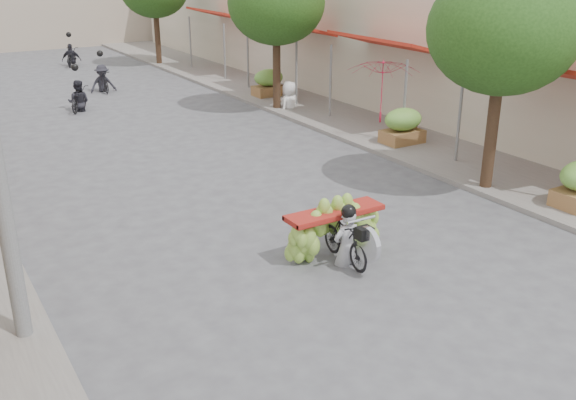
{
  "coord_description": "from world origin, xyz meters",
  "views": [
    {
      "loc": [
        -6.31,
        -6.01,
        5.38
      ],
      "look_at": [
        -0.51,
        3.5,
        1.1
      ],
      "focal_mm": 40.0,
      "sensor_mm": 36.0,
      "label": 1
    }
  ],
  "objects": [
    {
      "name": "produce_crate_mid",
      "position": [
        6.2,
        8.0,
        0.71
      ],
      "size": [
        1.2,
        0.88,
        1.16
      ],
      "color": "brown",
      "rests_on": "ground"
    },
    {
      "name": "shophouse_row_right",
      "position": [
        11.99,
        14.0,
        3.0
      ],
      "size": [
        9.77,
        40.0,
        6.0
      ],
      "color": "beige",
      "rests_on": "ground"
    },
    {
      "name": "street_tree_near",
      "position": [
        5.4,
        4.0,
        3.78
      ],
      "size": [
        3.4,
        3.4,
        5.25
      ],
      "color": "#3A2719",
      "rests_on": "ground"
    },
    {
      "name": "sidewalk_right",
      "position": [
        7.0,
        15.0,
        0.06
      ],
      "size": [
        4.0,
        60.0,
        0.12
      ],
      "primitive_type": "cube",
      "color": "gray",
      "rests_on": "ground"
    },
    {
      "name": "banana_motorbike",
      "position": [
        0.19,
        2.79,
        0.67
      ],
      "size": [
        2.2,
        1.75,
        1.95
      ],
      "color": "black",
      "rests_on": "ground"
    },
    {
      "name": "produce_crate_far",
      "position": [
        6.2,
        16.0,
        0.71
      ],
      "size": [
        1.2,
        0.88,
        1.16
      ],
      "color": "brown",
      "rests_on": "ground"
    },
    {
      "name": "pedestrian",
      "position": [
        5.81,
        13.78,
        1.07
      ],
      "size": [
        1.08,
        0.91,
        1.9
      ],
      "rotation": [
        0.0,
        0.0,
        3.59
      ],
      "color": "white",
      "rests_on": "ground"
    },
    {
      "name": "bg_motorbike_a",
      "position": [
        -0.8,
        17.75,
        0.76
      ],
      "size": [
        1.26,
        1.6,
        1.95
      ],
      "color": "black",
      "rests_on": "ground"
    },
    {
      "name": "ground",
      "position": [
        0.0,
        0.0,
        0.0
      ],
      "size": [
        120.0,
        120.0,
        0.0
      ],
      "primitive_type": "plane",
      "color": "#57575C",
      "rests_on": "ground"
    },
    {
      "name": "bg_motorbike_c",
      "position": [
        1.48,
        28.1,
        0.8
      ],
      "size": [
        1.21,
        1.68,
        1.95
      ],
      "color": "black",
      "rests_on": "ground"
    },
    {
      "name": "bg_motorbike_b",
      "position": [
        0.95,
        20.7,
        0.87
      ],
      "size": [
        1.06,
        1.57,
        1.95
      ],
      "color": "black",
      "rests_on": "ground"
    },
    {
      "name": "market_umbrella",
      "position": [
        5.84,
        8.58,
        2.55
      ],
      "size": [
        2.69,
        2.69,
        1.91
      ],
      "rotation": [
        0.0,
        0.0,
        -0.35
      ],
      "color": "#AD1731",
      "rests_on": "ground"
    },
    {
      "name": "street_tree_mid",
      "position": [
        5.4,
        14.0,
        3.78
      ],
      "size": [
        3.4,
        3.4,
        5.25
      ],
      "color": "#3A2719",
      "rests_on": "ground"
    }
  ]
}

